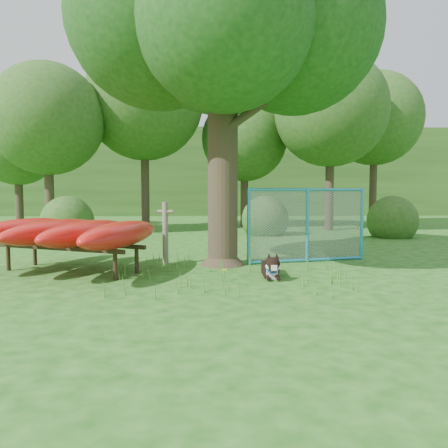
{
  "coord_description": "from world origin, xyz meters",
  "views": [
    {
      "loc": [
        -0.05,
        -7.58,
        1.66
      ],
      "look_at": [
        0.2,
        1.2,
        1.0
      ],
      "focal_mm": 35.0,
      "sensor_mm": 36.0,
      "label": 1
    }
  ],
  "objects_px": {
    "kayak_rack": "(71,232)",
    "husky_dog": "(271,268)",
    "fence_section": "(307,225)",
    "oak_tree": "(221,10)"
  },
  "relations": [
    {
      "from": "husky_dog",
      "to": "fence_section",
      "type": "height_order",
      "value": "fence_section"
    },
    {
      "from": "kayak_rack",
      "to": "husky_dog",
      "type": "xyz_separation_m",
      "value": [
        4.04,
        -0.69,
        -0.64
      ]
    },
    {
      "from": "oak_tree",
      "to": "kayak_rack",
      "type": "height_order",
      "value": "oak_tree"
    },
    {
      "from": "oak_tree",
      "to": "husky_dog",
      "type": "bearing_deg",
      "value": -58.74
    },
    {
      "from": "oak_tree",
      "to": "husky_dog",
      "type": "distance_m",
      "value": 5.7
    },
    {
      "from": "oak_tree",
      "to": "fence_section",
      "type": "height_order",
      "value": "oak_tree"
    },
    {
      "from": "kayak_rack",
      "to": "husky_dog",
      "type": "relative_size",
      "value": 3.57
    },
    {
      "from": "oak_tree",
      "to": "husky_dog",
      "type": "relative_size",
      "value": 7.22
    },
    {
      "from": "fence_section",
      "to": "husky_dog",
      "type": "bearing_deg",
      "value": -135.05
    },
    {
      "from": "oak_tree",
      "to": "kayak_rack",
      "type": "relative_size",
      "value": 2.02
    }
  ]
}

